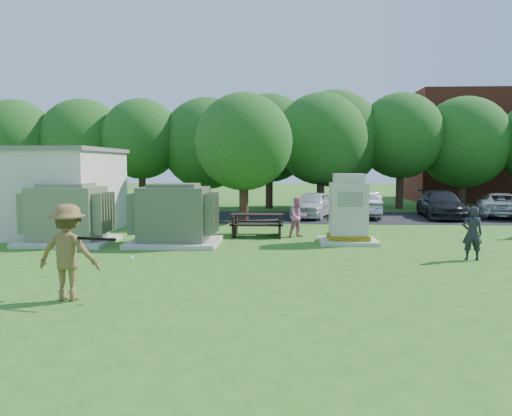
# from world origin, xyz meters

# --- Properties ---
(ground) EXTENTS (120.00, 120.00, 0.00)m
(ground) POSITION_xyz_m (0.00, 0.00, 0.00)
(ground) COLOR #2D6619
(ground) RESTS_ON ground
(brick_building) EXTENTS (15.00, 8.00, 8.00)m
(brick_building) POSITION_xyz_m (18.00, 27.00, 4.00)
(brick_building) COLOR maroon
(brick_building) RESTS_ON ground
(parking_strip) EXTENTS (20.00, 6.00, 0.01)m
(parking_strip) POSITION_xyz_m (7.00, 13.50, 0.01)
(parking_strip) COLOR #232326
(parking_strip) RESTS_ON ground
(transformer_left) EXTENTS (3.00, 2.40, 2.07)m
(transformer_left) POSITION_xyz_m (-6.50, 4.50, 0.97)
(transformer_left) COLOR beige
(transformer_left) RESTS_ON ground
(transformer_right) EXTENTS (3.00, 2.40, 2.07)m
(transformer_right) POSITION_xyz_m (-2.80, 4.50, 0.97)
(transformer_right) COLOR beige
(transformer_right) RESTS_ON ground
(generator_cabinet) EXTENTS (1.97, 1.61, 2.40)m
(generator_cabinet) POSITION_xyz_m (3.13, 5.12, 1.05)
(generator_cabinet) COLOR beige
(generator_cabinet) RESTS_ON ground
(picnic_table) EXTENTS (1.98, 1.48, 0.85)m
(picnic_table) POSITION_xyz_m (-0.10, 6.67, 0.53)
(picnic_table) COLOR black
(picnic_table) RESTS_ON ground
(batter) EXTENTS (1.29, 0.80, 1.93)m
(batter) POSITION_xyz_m (-3.40, -2.50, 0.97)
(batter) COLOR brown
(batter) RESTS_ON ground
(person_by_generator) EXTENTS (0.60, 0.43, 1.53)m
(person_by_generator) POSITION_xyz_m (6.25, 2.22, 0.77)
(person_by_generator) COLOR black
(person_by_generator) RESTS_ON ground
(person_at_picnic) EXTENTS (0.91, 0.85, 1.50)m
(person_at_picnic) POSITION_xyz_m (1.44, 6.45, 0.75)
(person_at_picnic) COLOR pink
(person_at_picnic) RESTS_ON ground
(car_white) EXTENTS (2.73, 4.22, 1.34)m
(car_white) POSITION_xyz_m (2.40, 13.41, 0.67)
(car_white) COLOR silver
(car_white) RESTS_ON ground
(car_silver_a) EXTENTS (1.70, 4.07, 1.31)m
(car_silver_a) POSITION_xyz_m (5.08, 13.69, 0.65)
(car_silver_a) COLOR #A2A1A6
(car_silver_a) RESTS_ON ground
(car_dark) EXTENTS (2.36, 4.86, 1.36)m
(car_dark) POSITION_xyz_m (8.93, 13.72, 0.68)
(car_dark) COLOR black
(car_dark) RESTS_ON ground
(car_silver_b) EXTENTS (3.44, 4.95, 1.26)m
(car_silver_b) POSITION_xyz_m (12.01, 14.09, 0.63)
(car_silver_b) COLOR silver
(car_silver_b) RESTS_ON ground
(batting_equipment) EXTENTS (1.34, 0.39, 0.49)m
(batting_equipment) POSITION_xyz_m (-2.76, -2.64, 1.20)
(batting_equipment) COLOR black
(batting_equipment) RESTS_ON ground
(tree_row) EXTENTS (41.30, 13.30, 7.30)m
(tree_row) POSITION_xyz_m (1.75, 18.50, 4.15)
(tree_row) COLOR #47301E
(tree_row) RESTS_ON ground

